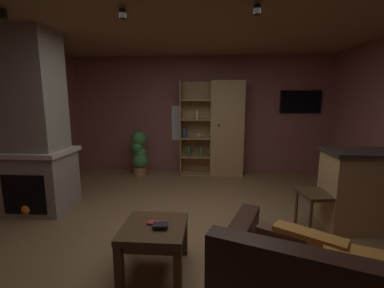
{
  "coord_description": "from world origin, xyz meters",
  "views": [
    {
      "loc": [
        0.24,
        -2.9,
        1.62
      ],
      "look_at": [
        0.0,
        0.4,
        1.05
      ],
      "focal_mm": 24.08,
      "sensor_mm": 36.0,
      "label": 1
    }
  ],
  "objects_px": {
    "bookshelf_cabinet": "(223,129)",
    "table_book_0": "(154,223)",
    "stone_fireplace": "(35,133)",
    "potted_floor_plant": "(139,153)",
    "wall_mounted_tv": "(300,102)",
    "coffee_table": "(154,234)",
    "table_book_1": "(160,225)",
    "kitchen_bar_counter": "(381,190)",
    "dining_chair": "(325,189)"
  },
  "relations": [
    {
      "from": "coffee_table",
      "to": "dining_chair",
      "type": "distance_m",
      "value": 2.17
    },
    {
      "from": "table_book_1",
      "to": "dining_chair",
      "type": "xyz_separation_m",
      "value": [
        1.88,
        0.99,
        0.05
      ]
    },
    {
      "from": "bookshelf_cabinet",
      "to": "wall_mounted_tv",
      "type": "height_order",
      "value": "bookshelf_cabinet"
    },
    {
      "from": "bookshelf_cabinet",
      "to": "table_book_1",
      "type": "height_order",
      "value": "bookshelf_cabinet"
    },
    {
      "from": "kitchen_bar_counter",
      "to": "potted_floor_plant",
      "type": "height_order",
      "value": "kitchen_bar_counter"
    },
    {
      "from": "bookshelf_cabinet",
      "to": "coffee_table",
      "type": "relative_size",
      "value": 3.33
    },
    {
      "from": "bookshelf_cabinet",
      "to": "coffee_table",
      "type": "xyz_separation_m",
      "value": [
        -0.78,
        -3.28,
        -0.64
      ]
    },
    {
      "from": "kitchen_bar_counter",
      "to": "wall_mounted_tv",
      "type": "distance_m",
      "value": 2.74
    },
    {
      "from": "stone_fireplace",
      "to": "dining_chair",
      "type": "bearing_deg",
      "value": -4.42
    },
    {
      "from": "coffee_table",
      "to": "table_book_1",
      "type": "relative_size",
      "value": 4.36
    },
    {
      "from": "stone_fireplace",
      "to": "table_book_1",
      "type": "xyz_separation_m",
      "value": [
        2.05,
        -1.29,
        -0.67
      ]
    },
    {
      "from": "table_book_0",
      "to": "wall_mounted_tv",
      "type": "distance_m",
      "value": 4.39
    },
    {
      "from": "table_book_1",
      "to": "wall_mounted_tv",
      "type": "relative_size",
      "value": 0.16
    },
    {
      "from": "table_book_0",
      "to": "potted_floor_plant",
      "type": "distance_m",
      "value": 3.19
    },
    {
      "from": "table_book_1",
      "to": "coffee_table",
      "type": "bearing_deg",
      "value": 143.34
    },
    {
      "from": "stone_fireplace",
      "to": "potted_floor_plant",
      "type": "xyz_separation_m",
      "value": [
        0.99,
        1.83,
        -0.65
      ]
    },
    {
      "from": "bookshelf_cabinet",
      "to": "table_book_1",
      "type": "distance_m",
      "value": 3.45
    },
    {
      "from": "bookshelf_cabinet",
      "to": "potted_floor_plant",
      "type": "xyz_separation_m",
      "value": [
        -1.77,
        -0.22,
        -0.49
      ]
    },
    {
      "from": "bookshelf_cabinet",
      "to": "table_book_1",
      "type": "xyz_separation_m",
      "value": [
        -0.71,
        -3.34,
        -0.51
      ]
    },
    {
      "from": "stone_fireplace",
      "to": "table_book_1",
      "type": "distance_m",
      "value": 2.51
    },
    {
      "from": "bookshelf_cabinet",
      "to": "coffee_table",
      "type": "height_order",
      "value": "bookshelf_cabinet"
    },
    {
      "from": "coffee_table",
      "to": "table_book_0",
      "type": "bearing_deg",
      "value": 101.58
    },
    {
      "from": "coffee_table",
      "to": "potted_floor_plant",
      "type": "xyz_separation_m",
      "value": [
        -0.99,
        3.06,
        0.15
      ]
    },
    {
      "from": "potted_floor_plant",
      "to": "bookshelf_cabinet",
      "type": "bearing_deg",
      "value": 7.05
    },
    {
      "from": "coffee_table",
      "to": "bookshelf_cabinet",
      "type": "bearing_deg",
      "value": 76.61
    },
    {
      "from": "potted_floor_plant",
      "to": "wall_mounted_tv",
      "type": "xyz_separation_m",
      "value": [
        3.43,
        0.43,
        1.08
      ]
    },
    {
      "from": "potted_floor_plant",
      "to": "coffee_table",
      "type": "bearing_deg",
      "value": -72.11
    },
    {
      "from": "kitchen_bar_counter",
      "to": "bookshelf_cabinet",
      "type": "bearing_deg",
      "value": 129.03
    },
    {
      "from": "kitchen_bar_counter",
      "to": "potted_floor_plant",
      "type": "relative_size",
      "value": 1.42
    },
    {
      "from": "table_book_1",
      "to": "wall_mounted_tv",
      "type": "xyz_separation_m",
      "value": [
        2.36,
        3.55,
        1.1
      ]
    },
    {
      "from": "stone_fireplace",
      "to": "kitchen_bar_counter",
      "type": "xyz_separation_m",
      "value": [
        4.62,
        -0.25,
        -0.65
      ]
    },
    {
      "from": "kitchen_bar_counter",
      "to": "potted_floor_plant",
      "type": "distance_m",
      "value": 4.19
    },
    {
      "from": "kitchen_bar_counter",
      "to": "coffee_table",
      "type": "height_order",
      "value": "kitchen_bar_counter"
    },
    {
      "from": "bookshelf_cabinet",
      "to": "wall_mounted_tv",
      "type": "xyz_separation_m",
      "value": [
        1.66,
        0.21,
        0.59
      ]
    },
    {
      "from": "table_book_1",
      "to": "bookshelf_cabinet",
      "type": "bearing_deg",
      "value": 78.01
    },
    {
      "from": "bookshelf_cabinet",
      "to": "dining_chair",
      "type": "distance_m",
      "value": 2.67
    },
    {
      "from": "stone_fireplace",
      "to": "table_book_1",
      "type": "bearing_deg",
      "value": -32.17
    },
    {
      "from": "kitchen_bar_counter",
      "to": "dining_chair",
      "type": "height_order",
      "value": "kitchen_bar_counter"
    },
    {
      "from": "stone_fireplace",
      "to": "kitchen_bar_counter",
      "type": "distance_m",
      "value": 4.68
    },
    {
      "from": "bookshelf_cabinet",
      "to": "table_book_0",
      "type": "height_order",
      "value": "bookshelf_cabinet"
    },
    {
      "from": "stone_fireplace",
      "to": "potted_floor_plant",
      "type": "distance_m",
      "value": 2.18
    },
    {
      "from": "stone_fireplace",
      "to": "table_book_0",
      "type": "bearing_deg",
      "value": -31.48
    },
    {
      "from": "stone_fireplace",
      "to": "kitchen_bar_counter",
      "type": "bearing_deg",
      "value": -3.12
    },
    {
      "from": "coffee_table",
      "to": "table_book_1",
      "type": "xyz_separation_m",
      "value": [
        0.07,
        -0.05,
        0.12
      ]
    },
    {
      "from": "table_book_0",
      "to": "coffee_table",
      "type": "bearing_deg",
      "value": -78.42
    },
    {
      "from": "bookshelf_cabinet",
      "to": "potted_floor_plant",
      "type": "height_order",
      "value": "bookshelf_cabinet"
    },
    {
      "from": "kitchen_bar_counter",
      "to": "table_book_1",
      "type": "distance_m",
      "value": 2.77
    },
    {
      "from": "stone_fireplace",
      "to": "wall_mounted_tv",
      "type": "bearing_deg",
      "value": 27.08
    },
    {
      "from": "table_book_0",
      "to": "table_book_1",
      "type": "bearing_deg",
      "value": -46.29
    },
    {
      "from": "coffee_table",
      "to": "wall_mounted_tv",
      "type": "distance_m",
      "value": 4.43
    }
  ]
}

